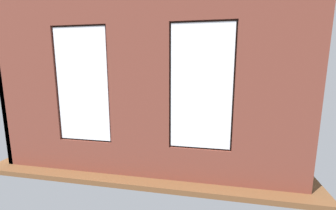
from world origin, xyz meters
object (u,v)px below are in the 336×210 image
object	(u,v)px
coffee_table	(178,119)
media_console	(99,118)
couch_by_window	(136,146)
candle_jar	(178,116)
table_plant_small	(192,114)
potted_plant_corner_near_left	(242,107)
remote_black	(173,116)
potted_plant_corner_far_left	(271,130)
potted_plant_between_couches	(196,141)
tv_flatscreen	(98,100)
potted_plant_near_tv	(97,112)
potted_plant_beside_window_right	(80,126)
couch_left	(248,132)
potted_plant_foreground_right	(123,100)
potted_plant_by_left_couch	(228,119)
cup_ceramic	(163,116)
remote_gray	(181,119)

from	to	relation	value
coffee_table	media_console	xyz separation A→B (m)	(2.83, -0.10, -0.13)
couch_by_window	candle_jar	size ratio (longest dim) A/B	17.03
table_plant_small	potted_plant_corner_near_left	xyz separation A→B (m)	(-1.72, -1.46, 0.01)
remote_black	potted_plant_corner_far_left	bearing A→B (deg)	101.98
potted_plant_between_couches	potted_plant_corner_near_left	bearing A→B (deg)	-109.38
tv_flatscreen	potted_plant_near_tv	size ratio (longest dim) A/B	0.95
potted_plant_beside_window_right	potted_plant_near_tv	bearing A→B (deg)	-74.65
remote_black	potted_plant_corner_far_left	world-z (taller)	potted_plant_corner_far_left
potted_plant_corner_far_left	couch_left	bearing A→B (deg)	-84.72
tv_flatscreen	candle_jar	bearing A→B (deg)	177.94
potted_plant_corner_near_left	potted_plant_foreground_right	distance (m)	4.69
coffee_table	potted_plant_beside_window_right	xyz separation A→B (m)	(1.85, 2.53, 0.36)
coffee_table	potted_plant_beside_window_right	distance (m)	3.16
media_console	potted_plant_near_tv	bearing A→B (deg)	117.54
couch_by_window	potted_plant_by_left_couch	bearing A→B (deg)	-125.88
media_console	potted_plant_corner_near_left	xyz separation A→B (m)	(-4.99, -1.52, 0.30)
potted_plant_corner_near_left	tv_flatscreen	bearing A→B (deg)	16.92
cup_ceramic	candle_jar	size ratio (longest dim) A/B	0.99
table_plant_small	remote_gray	world-z (taller)	table_plant_small
couch_by_window	potted_plant_between_couches	distance (m)	1.34
cup_ceramic	table_plant_small	world-z (taller)	table_plant_small
candle_jar	table_plant_small	distance (m)	0.47
table_plant_small	remote_gray	bearing A→B (deg)	42.56
potted_plant_by_left_couch	potted_plant_near_tv	xyz separation A→B (m)	(3.89, 1.53, 0.42)
potted_plant_near_tv	remote_black	bearing A→B (deg)	-152.90
coffee_table	tv_flatscreen	distance (m)	2.88
couch_by_window	candle_jar	world-z (taller)	couch_by_window
cup_ceramic	remote_gray	bearing A→B (deg)	180.00
remote_black	tv_flatscreen	xyz separation A→B (m)	(2.64, 0.01, 0.45)
couch_by_window	coffee_table	world-z (taller)	couch_by_window
couch_by_window	candle_jar	xyz separation A→B (m)	(-0.58, -2.43, 0.14)
potted_plant_by_left_couch	potted_plant_between_couches	distance (m)	3.09
potted_plant_near_tv	potted_plant_between_couches	xyz separation A→B (m)	(-3.03, 1.42, -0.21)
potted_plant_by_left_couch	potted_plant_near_tv	distance (m)	4.20
tv_flatscreen	potted_plant_between_couches	distance (m)	4.37
table_plant_small	potted_plant_near_tv	distance (m)	2.95
couch_by_window	potted_plant_corner_far_left	world-z (taller)	potted_plant_corner_far_left
media_console	potted_plant_corner_far_left	world-z (taller)	potted_plant_corner_far_left
remote_gray	media_console	distance (m)	2.97
tv_flatscreen	potted_plant_between_couches	world-z (taller)	potted_plant_between_couches
coffee_table	potted_plant_corner_near_left	xyz separation A→B (m)	(-2.15, -1.62, 0.17)
couch_left	potted_plant_foreground_right	world-z (taller)	potted_plant_foreground_right
potted_plant_corner_far_left	remote_gray	bearing A→B (deg)	-49.70
potted_plant_near_tv	table_plant_small	bearing A→B (deg)	-157.77
table_plant_small	cup_ceramic	bearing A→B (deg)	17.71
coffee_table	potted_plant_by_left_couch	bearing A→B (deg)	-160.12
remote_gray	media_console	world-z (taller)	media_console
tv_flatscreen	potted_plant_corner_near_left	xyz separation A→B (m)	(-4.99, -1.52, -0.33)
table_plant_small	potted_plant_corner_far_left	world-z (taller)	potted_plant_corner_far_left
potted_plant_near_tv	potted_plant_beside_window_right	world-z (taller)	potted_plant_near_tv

